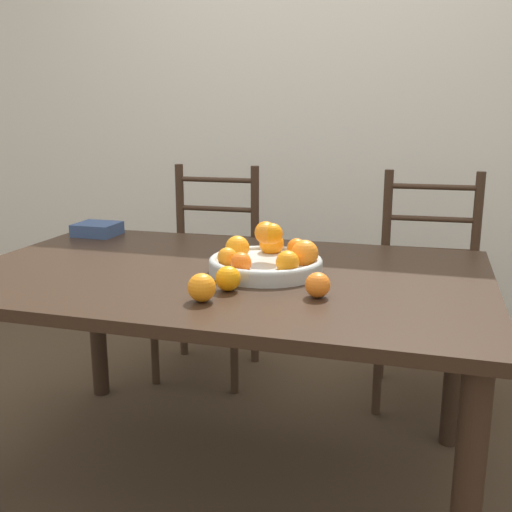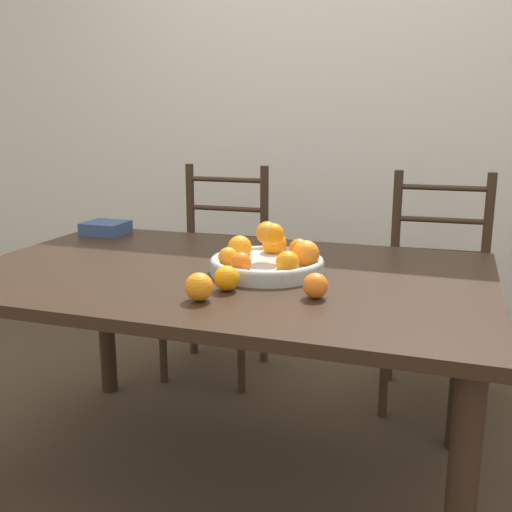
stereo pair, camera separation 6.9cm
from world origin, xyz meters
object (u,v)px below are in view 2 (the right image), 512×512
at_px(orange_loose_1, 227,278).
at_px(chair_left, 218,273).
at_px(fruit_bowl, 268,259).
at_px(orange_loose_0, 315,286).
at_px(orange_loose_2, 199,287).
at_px(chair_right, 437,293).
at_px(book_stack, 106,228).

xyz_separation_m(orange_loose_1, chair_left, (-0.45, 1.03, -0.29)).
xyz_separation_m(fruit_bowl, orange_loose_0, (0.20, -0.21, -0.01)).
distance_m(orange_loose_2, chair_left, 1.25).
xyz_separation_m(fruit_bowl, orange_loose_1, (-0.05, -0.22, -0.01)).
height_order(chair_right, book_stack, chair_right).
relative_size(orange_loose_0, orange_loose_2, 0.91).
relative_size(fruit_bowl, orange_loose_0, 5.13).
distance_m(orange_loose_0, orange_loose_1, 0.25).
xyz_separation_m(orange_loose_2, chair_right, (0.58, 1.14, -0.29)).
xyz_separation_m(fruit_bowl, orange_loose_2, (-0.09, -0.34, -0.00)).
xyz_separation_m(orange_loose_0, book_stack, (-1.02, 0.58, -0.01)).
xyz_separation_m(orange_loose_0, orange_loose_2, (-0.29, -0.12, 0.00)).
bearing_deg(chair_right, orange_loose_1, -120.95).
height_order(orange_loose_2, chair_right, chair_right).
distance_m(orange_loose_0, orange_loose_2, 0.31).
relative_size(orange_loose_1, orange_loose_2, 0.94).
xyz_separation_m(orange_loose_0, orange_loose_1, (-0.25, -0.01, 0.00)).
bearing_deg(book_stack, fruit_bowl, -24.05).
height_order(orange_loose_1, orange_loose_2, orange_loose_2).
distance_m(fruit_bowl, orange_loose_1, 0.23).
relative_size(fruit_bowl, book_stack, 2.15).
height_order(orange_loose_0, orange_loose_1, orange_loose_1).
bearing_deg(orange_loose_1, chair_left, 113.77).
height_order(orange_loose_0, chair_right, chair_right).
bearing_deg(orange_loose_1, orange_loose_0, 2.61).
distance_m(orange_loose_1, chair_right, 1.20).
distance_m(chair_right, book_stack, 1.41).
height_order(orange_loose_2, chair_left, chair_left).
relative_size(chair_left, chair_right, 1.00).
bearing_deg(chair_left, book_stack, -127.10).
bearing_deg(orange_loose_2, chair_right, 62.95).
height_order(fruit_bowl, chair_left, chair_left).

